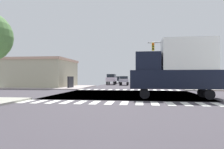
% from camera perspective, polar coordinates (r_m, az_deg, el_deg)
% --- Properties ---
extents(ground, '(90.00, 90.00, 0.05)m').
position_cam_1_polar(ground, '(21.69, 4.08, -5.32)').
color(ground, '#3F3A41').
extents(sidewalk_corner_ne, '(12.00, 12.00, 0.14)m').
position_cam_1_polar(sidewalk_corner_ne, '(35.60, 26.73, -3.26)').
color(sidewalk_corner_ne, '#A09B91').
rests_on(sidewalk_corner_ne, ground).
extents(sidewalk_corner_nw, '(12.00, 12.00, 0.14)m').
position_cam_1_polar(sidewalk_corner_nw, '(36.53, -15.57, -3.24)').
color(sidewalk_corner_nw, '#A69998').
rests_on(sidewalk_corner_nw, ground).
extents(crosswalk_near, '(13.50, 2.00, 0.01)m').
position_cam_1_polar(crosswalk_near, '(14.47, 1.34, -7.57)').
color(crosswalk_near, white).
rests_on(crosswalk_near, ground).
extents(crosswalk_far, '(13.50, 2.00, 0.01)m').
position_cam_1_polar(crosswalk_far, '(28.97, 4.44, -4.08)').
color(crosswalk_far, white).
rests_on(crosswalk_far, ground).
extents(traffic_signal_mast, '(5.86, 0.55, 6.65)m').
position_cam_1_polar(traffic_signal_mast, '(28.90, 16.61, 5.63)').
color(traffic_signal_mast, gray).
rests_on(traffic_signal_mast, ground).
extents(street_lamp, '(1.78, 0.32, 7.32)m').
position_cam_1_polar(street_lamp, '(41.48, 16.44, 3.11)').
color(street_lamp, gray).
rests_on(street_lamp, ground).
extents(bank_building, '(17.25, 9.91, 4.77)m').
position_cam_1_polar(bank_building, '(39.85, -21.92, 0.35)').
color(bank_building, '#B8B294').
rests_on(bank_building, ground).
extents(sedan_nearside_1, '(1.80, 4.30, 1.88)m').
position_cam_1_polar(sedan_nearside_1, '(44.64, 3.27, -1.43)').
color(sedan_nearside_1, black).
rests_on(sedan_nearside_1, ground).
extents(suv_crossing_1, '(1.96, 4.60, 2.34)m').
position_cam_1_polar(suv_crossing_1, '(47.45, -0.12, -1.05)').
color(suv_crossing_1, black).
rests_on(suv_crossing_1, ground).
extents(sedan_leading_4, '(1.80, 4.30, 1.88)m').
position_cam_1_polar(sedan_leading_4, '(58.92, 1.36, -1.23)').
color(sedan_leading_4, black).
rests_on(sedan_leading_4, ground).
extents(box_truck_middle_1, '(7.20, 2.40, 4.85)m').
position_cam_1_polar(box_truck_middle_1, '(18.35, 17.04, 1.94)').
color(box_truck_middle_1, black).
rests_on(box_truck_middle_1, ground).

